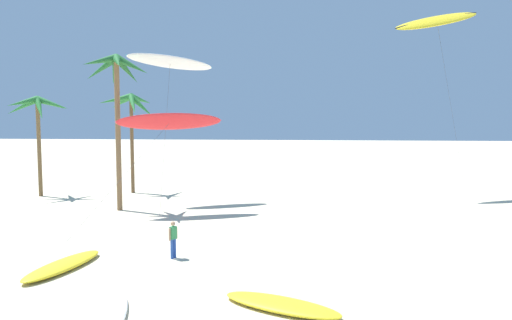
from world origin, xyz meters
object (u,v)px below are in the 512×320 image
(palm_tree_2, at_px, (131,109))
(flying_kite_2, at_px, (437,21))
(grounded_kite_2, at_px, (281,305))
(person_foreground_walker, at_px, (173,238))
(flying_kite_0, at_px, (170,62))
(flying_kite_1, at_px, (170,121))
(palm_tree_0, at_px, (38,112))
(palm_tree_1, at_px, (116,82))
(grounded_kite_1, at_px, (107,316))
(grounded_kite_0, at_px, (63,265))

(palm_tree_2, relative_size, flying_kite_2, 0.54)
(grounded_kite_2, distance_m, person_foreground_walker, 7.41)
(flying_kite_0, xyz_separation_m, person_foreground_walker, (4.44, -14.98, -9.80))
(flying_kite_1, height_order, grounded_kite_2, flying_kite_1)
(palm_tree_0, relative_size, palm_tree_1, 0.77)
(flying_kite_1, bearing_deg, palm_tree_0, 155.33)
(flying_kite_1, xyz_separation_m, grounded_kite_1, (2.93, -16.85, -6.07))
(grounded_kite_1, xyz_separation_m, grounded_kite_2, (5.38, 1.46, 0.02))
(palm_tree_1, relative_size, person_foreground_walker, 6.33)
(grounded_kite_1, bearing_deg, flying_kite_1, 99.87)
(palm_tree_2, relative_size, grounded_kite_2, 1.97)
(palm_tree_2, relative_size, person_foreground_walker, 5.04)
(flying_kite_0, xyz_separation_m, grounded_kite_0, (0.26, -16.99, -10.57))
(palm_tree_2, distance_m, grounded_kite_2, 28.72)
(flying_kite_2, distance_m, grounded_kite_2, 31.53)
(person_foreground_walker, bearing_deg, flying_kite_2, 50.88)
(flying_kite_2, relative_size, grounded_kite_1, 3.49)
(flying_kite_0, relative_size, grounded_kite_1, 2.53)
(palm_tree_1, height_order, person_foreground_walker, palm_tree_1)
(palm_tree_0, height_order, flying_kite_1, palm_tree_0)
(palm_tree_0, relative_size, grounded_kite_0, 1.76)
(flying_kite_0, distance_m, grounded_kite_0, 20.01)
(flying_kite_0, bearing_deg, person_foreground_walker, -73.47)
(palm_tree_2, distance_m, grounded_kite_1, 27.79)
(palm_tree_2, bearing_deg, grounded_kite_0, -76.68)
(palm_tree_1, bearing_deg, grounded_kite_2, -52.64)
(grounded_kite_2, xyz_separation_m, person_foreground_walker, (-5.19, 5.22, 0.79))
(grounded_kite_1, distance_m, grounded_kite_2, 5.57)
(palm_tree_0, relative_size, palm_tree_2, 0.96)
(flying_kite_0, height_order, grounded_kite_0, flying_kite_0)
(flying_kite_0, distance_m, grounded_kite_1, 24.49)
(flying_kite_2, bearing_deg, grounded_kite_0, -132.82)
(flying_kite_2, distance_m, person_foreground_walker, 29.62)
(flying_kite_1, bearing_deg, grounded_kite_1, -80.13)
(flying_kite_1, distance_m, flying_kite_2, 23.73)
(grounded_kite_2, bearing_deg, flying_kite_0, 115.52)
(grounded_kite_0, bearing_deg, flying_kite_2, 47.18)
(flying_kite_2, bearing_deg, grounded_kite_2, -114.00)
(flying_kite_1, relative_size, flying_kite_2, 0.63)
(palm_tree_0, height_order, flying_kite_0, flying_kite_0)
(palm_tree_2, distance_m, flying_kite_1, 10.43)
(grounded_kite_2, height_order, person_foreground_walker, person_foreground_walker)
(grounded_kite_0, bearing_deg, flying_kite_1, 84.99)
(flying_kite_0, relative_size, grounded_kite_2, 2.65)
(palm_tree_2, xyz_separation_m, flying_kite_2, (25.70, 1.77, 7.22))
(palm_tree_0, relative_size, flying_kite_0, 0.72)
(palm_tree_2, relative_size, grounded_kite_1, 1.88)
(flying_kite_1, bearing_deg, palm_tree_1, 171.06)
(palm_tree_1, relative_size, grounded_kite_1, 2.35)
(flying_kite_2, xyz_separation_m, grounded_kite_0, (-20.80, -22.45, -14.31))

